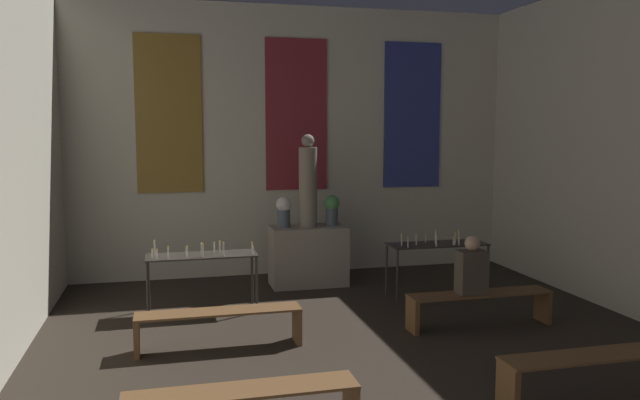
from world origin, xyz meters
name	(u,v)px	position (x,y,z in m)	size (l,w,h in m)	color
wall_back	(295,140)	(0.00, 9.92, 2.31)	(7.81, 0.16, 4.58)	beige
altar	(308,256)	(0.00, 8.95, 0.48)	(1.21, 0.63, 0.96)	gray
statue	(308,184)	(0.00, 8.95, 1.64)	(0.29, 0.29, 1.47)	gray
flower_vase_left	(284,210)	(-0.39, 8.95, 1.23)	(0.25, 0.25, 0.49)	#4C5666
flower_vase_right	(332,209)	(0.39, 8.95, 1.23)	(0.25, 0.25, 0.49)	#4C5666
candle_rack_left	(202,261)	(-1.74, 7.85, 0.71)	(1.50, 0.52, 0.99)	#332D28
candle_rack_right	(437,249)	(1.74, 7.85, 0.71)	(1.50, 0.52, 1.00)	#332D28
pew_second_right	(597,366)	(1.64, 4.10, 0.32)	(1.88, 0.36, 0.44)	brown
pew_back_left	(219,321)	(-1.64, 6.32, 0.32)	(1.88, 0.36, 0.44)	brown
pew_back_right	(480,302)	(1.64, 6.32, 0.32)	(1.88, 0.36, 0.44)	brown
person_seated	(472,268)	(1.52, 6.32, 0.77)	(0.36, 0.24, 0.74)	#4C4238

